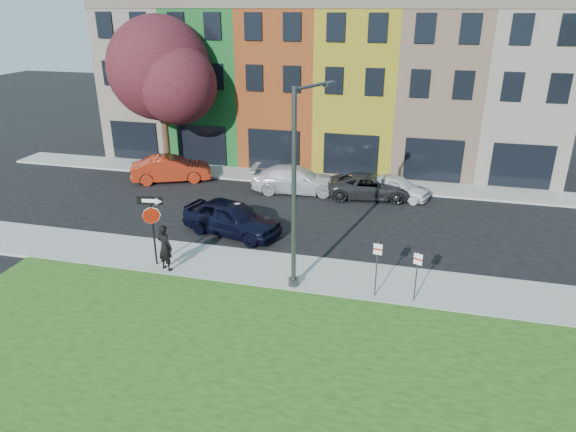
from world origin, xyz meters
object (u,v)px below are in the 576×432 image
(stop_sign, at_px, (152,217))
(street_lamp, at_px, (298,191))
(man, at_px, (165,247))
(sedan_near, at_px, (232,218))

(stop_sign, relative_size, street_lamp, 0.40)
(man, relative_size, street_lamp, 0.26)
(stop_sign, bearing_deg, sedan_near, 53.77)
(man, height_order, sedan_near, man)
(man, height_order, street_lamp, street_lamp)
(stop_sign, distance_m, sedan_near, 4.64)
(sedan_near, xyz_separation_m, street_lamp, (4.13, -4.05, 3.11))
(man, bearing_deg, stop_sign, -5.68)
(sedan_near, height_order, street_lamp, street_lamp)
(man, bearing_deg, street_lamp, -158.31)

